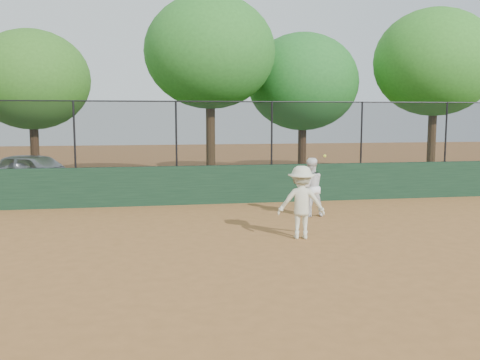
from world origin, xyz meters
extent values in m
plane|color=#955F30|center=(0.00, 0.00, 0.00)|extent=(80.00, 80.00, 0.00)
cube|color=#183621|center=(0.00, 6.00, 0.60)|extent=(26.00, 0.20, 1.20)
cube|color=#304E18|center=(0.00, 12.00, 0.00)|extent=(36.00, 12.00, 0.01)
imported|color=#B0B5BA|center=(-5.39, 9.95, 0.70)|extent=(4.39, 3.40, 1.40)
imported|color=white|center=(2.97, 3.45, 0.80)|extent=(0.85, 0.70, 1.61)
imported|color=beige|center=(1.97, 0.95, 0.82)|extent=(1.17, 0.82, 1.64)
sphere|color=#D1E733|center=(2.42, 0.71, 1.88)|extent=(0.06, 0.06, 0.06)
cube|color=black|center=(0.00, 6.00, 2.20)|extent=(26.00, 0.02, 2.00)
cylinder|color=black|center=(0.00, 6.00, 3.18)|extent=(26.00, 0.04, 0.04)
cylinder|color=black|center=(-3.50, 6.00, 2.20)|extent=(0.06, 0.06, 2.00)
cylinder|color=black|center=(-0.50, 6.00, 2.20)|extent=(0.06, 0.06, 2.00)
cylinder|color=black|center=(2.50, 6.00, 2.20)|extent=(0.06, 0.06, 2.00)
cylinder|color=black|center=(5.50, 6.00, 2.20)|extent=(0.06, 0.06, 2.00)
cylinder|color=black|center=(8.50, 6.00, 2.20)|extent=(0.06, 0.06, 2.00)
cylinder|color=#402716|center=(-5.97, 12.94, 1.19)|extent=(0.36, 0.36, 2.38)
ellipsoid|color=#2E601B|center=(-5.97, 12.94, 4.21)|extent=(4.74, 4.31, 4.09)
cylinder|color=#422D17|center=(1.08, 10.24, 1.61)|extent=(0.36, 0.36, 3.22)
ellipsoid|color=#256520|center=(1.08, 10.24, 5.16)|extent=(5.01, 4.56, 4.33)
cylinder|color=#3A2213|center=(5.35, 12.13, 1.16)|extent=(0.36, 0.36, 2.32)
ellipsoid|color=#1E5F20|center=(5.35, 12.13, 4.19)|extent=(4.85, 4.41, 4.19)
cylinder|color=#412B17|center=(10.69, 10.70, 1.48)|extent=(0.36, 0.36, 2.96)
ellipsoid|color=#2C6E1F|center=(10.69, 10.70, 4.98)|extent=(5.22, 4.75, 4.51)
camera|label=1|loc=(-1.47, -10.45, 2.77)|focal=40.00mm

